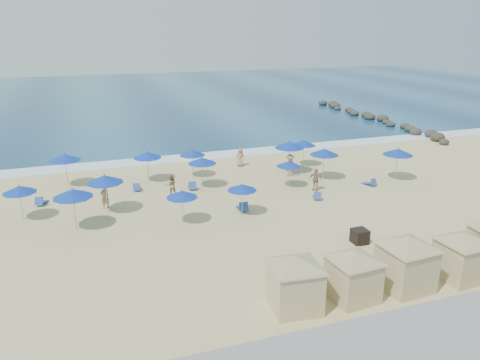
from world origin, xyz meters
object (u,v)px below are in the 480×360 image
(umbrella_0, at_px, (19,189))
(beachgoer_2, at_px, (315,179))
(umbrella_12, at_px, (147,155))
(beachgoer_4, at_px, (240,157))
(cabana_3, at_px, (462,250))
(umbrella_7, at_px, (289,164))
(umbrella_3, at_px, (182,194))
(cabana_2, at_px, (407,256))
(umbrella_6, at_px, (242,187))
(umbrella_4, at_px, (192,153))
(trash_bin, at_px, (360,236))
(umbrella_2, at_px, (65,157))
(beachgoer_3, at_px, (290,165))
(rock_jetty, at_px, (374,118))
(umbrella_10, at_px, (289,145))
(umbrella_1, at_px, (73,193))
(umbrella_5, at_px, (202,161))
(beachgoer_1, at_px, (171,185))
(umbrella_13, at_px, (105,179))
(umbrella_9, at_px, (304,143))
(umbrella_8, at_px, (324,152))
(cabana_1, at_px, (354,269))
(cabana_0, at_px, (295,275))
(beachgoer_0, at_px, (105,197))
(umbrella_11, at_px, (398,152))

(umbrella_0, distance_m, beachgoer_2, 19.63)
(umbrella_12, xyz_separation_m, beachgoer_4, (8.01, 1.61, -1.31))
(cabana_3, height_order, beachgoer_4, cabana_3)
(umbrella_7, bearing_deg, umbrella_3, -155.57)
(cabana_2, height_order, umbrella_6, cabana_2)
(umbrella_4, bearing_deg, trash_bin, -67.98)
(umbrella_2, xyz_separation_m, beachgoer_3, (16.72, -3.11, -1.35))
(umbrella_4, height_order, umbrella_12, umbrella_12)
(trash_bin, bearing_deg, umbrella_4, 111.28)
(rock_jetty, bearing_deg, umbrella_4, -151.03)
(umbrella_10, bearing_deg, cabana_3, -87.98)
(umbrella_10, height_order, beachgoer_4, umbrella_10)
(cabana_3, xyz_separation_m, umbrella_10, (-0.63, 17.80, 0.88))
(umbrella_1, height_order, umbrella_6, umbrella_1)
(umbrella_7, bearing_deg, cabana_3, -81.75)
(beachgoer_2, bearing_deg, umbrella_4, -169.65)
(trash_bin, height_order, umbrella_5, umbrella_5)
(umbrella_1, distance_m, beachgoer_1, 7.66)
(trash_bin, distance_m, umbrella_13, 15.79)
(umbrella_9, height_order, umbrella_12, umbrella_12)
(umbrella_0, height_order, umbrella_6, umbrella_0)
(umbrella_4, distance_m, umbrella_9, 9.59)
(umbrella_10, bearing_deg, umbrella_5, -171.20)
(rock_jetty, bearing_deg, umbrella_8, -132.95)
(umbrella_13, distance_m, beachgoer_1, 5.09)
(umbrella_1, bearing_deg, umbrella_3, -10.83)
(cabana_3, relative_size, umbrella_10, 1.51)
(trash_bin, height_order, umbrella_2, umbrella_2)
(umbrella_3, height_order, beachgoer_4, umbrella_3)
(umbrella_3, height_order, umbrella_9, umbrella_9)
(cabana_2, bearing_deg, cabana_1, 179.95)
(rock_jetty, relative_size, cabana_2, 5.96)
(cabana_3, relative_size, umbrella_4, 1.79)
(rock_jetty, distance_m, trash_bin, 36.23)
(umbrella_1, xyz_separation_m, umbrella_5, (8.93, 4.83, -0.20))
(umbrella_5, distance_m, umbrella_6, 6.00)
(cabana_0, xyz_separation_m, umbrella_6, (1.30, 10.39, 0.31))
(rock_jetty, distance_m, umbrella_1, 42.32)
(trash_bin, xyz_separation_m, umbrella_4, (-5.88, 14.54, 1.59))
(umbrella_2, distance_m, umbrella_4, 9.39)
(umbrella_1, relative_size, umbrella_10, 0.96)
(beachgoer_0, bearing_deg, umbrella_5, 171.09)
(umbrella_11, bearing_deg, umbrella_3, -170.74)
(umbrella_9, bearing_deg, umbrella_5, -164.50)
(cabana_3, bearing_deg, umbrella_4, 112.98)
(cabana_0, bearing_deg, umbrella_8, 57.47)
(cabana_2, distance_m, umbrella_10, 17.81)
(umbrella_3, height_order, umbrella_10, umbrella_10)
(umbrella_0, bearing_deg, umbrella_7, 0.79)
(cabana_0, relative_size, beachgoer_1, 2.69)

